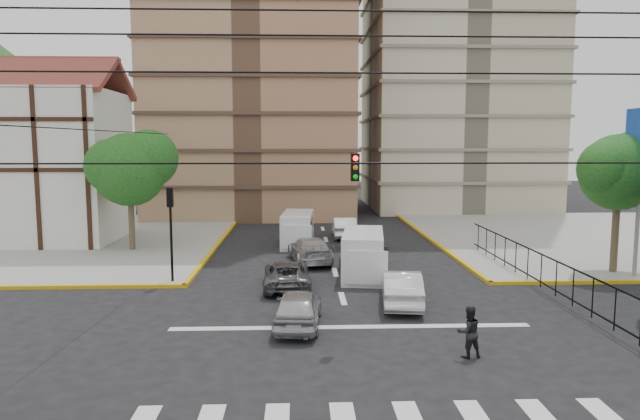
{
  "coord_description": "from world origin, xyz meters",
  "views": [
    {
      "loc": [
        -1.85,
        -18.64,
        6.59
      ],
      "look_at": [
        -1.02,
        3.39,
        4.0
      ],
      "focal_mm": 32.0,
      "sensor_mm": 36.0,
      "label": 1
    }
  ],
  "objects_px": {
    "van_left_lane": "(298,230)",
    "car_white_front_right": "(402,288)",
    "traffic_light_nw": "(171,219)",
    "van_right_lane": "(364,256)",
    "car_silver_front_left": "(298,308)",
    "pedestrian_crosswalk": "(469,332)"
  },
  "relations": [
    {
      "from": "van_left_lane",
      "to": "car_white_front_right",
      "type": "relative_size",
      "value": 1.11
    },
    {
      "from": "traffic_light_nw",
      "to": "car_white_front_right",
      "type": "distance_m",
      "value": 11.09
    },
    {
      "from": "van_right_lane",
      "to": "car_white_front_right",
      "type": "height_order",
      "value": "van_right_lane"
    },
    {
      "from": "van_right_lane",
      "to": "van_left_lane",
      "type": "xyz_separation_m",
      "value": [
        -3.26,
        8.74,
        -0.04
      ]
    },
    {
      "from": "traffic_light_nw",
      "to": "car_silver_front_left",
      "type": "height_order",
      "value": "traffic_light_nw"
    },
    {
      "from": "car_silver_front_left",
      "to": "car_white_front_right",
      "type": "distance_m",
      "value": 4.98
    },
    {
      "from": "van_right_lane",
      "to": "car_silver_front_left",
      "type": "xyz_separation_m",
      "value": [
        -3.22,
        -7.44,
        -0.39
      ]
    },
    {
      "from": "traffic_light_nw",
      "to": "car_silver_front_left",
      "type": "distance_m",
      "value": 9.06
    },
    {
      "from": "van_left_lane",
      "to": "car_white_front_right",
      "type": "bearing_deg",
      "value": -68.46
    },
    {
      "from": "traffic_light_nw",
      "to": "van_right_lane",
      "type": "distance_m",
      "value": 9.41
    },
    {
      "from": "car_silver_front_left",
      "to": "car_white_front_right",
      "type": "height_order",
      "value": "car_white_front_right"
    },
    {
      "from": "car_silver_front_left",
      "to": "pedestrian_crosswalk",
      "type": "xyz_separation_m",
      "value": [
        5.27,
        -3.2,
        0.12
      ]
    },
    {
      "from": "traffic_light_nw",
      "to": "pedestrian_crosswalk",
      "type": "relative_size",
      "value": 2.72
    },
    {
      "from": "van_right_lane",
      "to": "pedestrian_crosswalk",
      "type": "bearing_deg",
      "value": -71.65
    },
    {
      "from": "traffic_light_nw",
      "to": "car_white_front_right",
      "type": "height_order",
      "value": "traffic_light_nw"
    },
    {
      "from": "traffic_light_nw",
      "to": "car_silver_front_left",
      "type": "bearing_deg",
      "value": -47.42
    },
    {
      "from": "van_right_lane",
      "to": "traffic_light_nw",
      "type": "bearing_deg",
      "value": -166.19
    },
    {
      "from": "car_silver_front_left",
      "to": "pedestrian_crosswalk",
      "type": "height_order",
      "value": "pedestrian_crosswalk"
    },
    {
      "from": "traffic_light_nw",
      "to": "van_right_lane",
      "type": "relative_size",
      "value": 0.85
    },
    {
      "from": "car_silver_front_left",
      "to": "van_left_lane",
      "type": "bearing_deg",
      "value": -85.48
    },
    {
      "from": "car_silver_front_left",
      "to": "pedestrian_crosswalk",
      "type": "distance_m",
      "value": 6.16
    },
    {
      "from": "van_left_lane",
      "to": "car_silver_front_left",
      "type": "bearing_deg",
      "value": -85.81
    }
  ]
}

